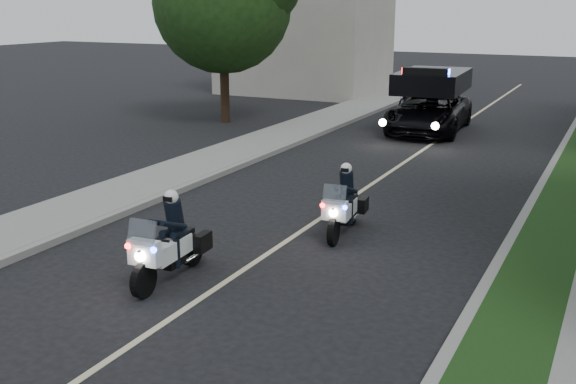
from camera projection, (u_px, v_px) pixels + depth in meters
name	position (u px, v px, depth m)	size (l,w,h in m)	color
ground	(177.00, 314.00, 10.66)	(120.00, 120.00, 0.00)	black
curb_right	(539.00, 190.00, 17.52)	(0.20, 60.00, 0.15)	gray
grass_verge	(569.00, 193.00, 17.22)	(1.20, 60.00, 0.16)	#193814
curb_left	(257.00, 159.00, 21.04)	(0.20, 60.00, 0.15)	gray
sidewalk_left	(226.00, 155.00, 21.51)	(2.00, 60.00, 0.16)	gray
building_far	(305.00, 26.00, 36.48)	(8.00, 6.00, 7.00)	#A8A396
lane_marking	(385.00, 175.00, 19.30)	(0.12, 50.00, 0.01)	#BFB78C
police_moto_left	(171.00, 280.00, 12.00)	(0.66, 1.88, 1.60)	white
police_moto_right	(343.00, 234.00, 14.40)	(0.62, 1.76, 1.50)	silver
police_suv	(428.00, 132.00, 25.87)	(2.50, 5.41, 2.63)	black
bicycle	(406.00, 111.00, 30.82)	(0.65, 1.87, 0.98)	black
cyclist	(406.00, 111.00, 30.82)	(0.58, 0.39, 1.62)	black
tree_left_near	(226.00, 122.00, 27.94)	(5.43, 5.43, 9.05)	#1E4216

